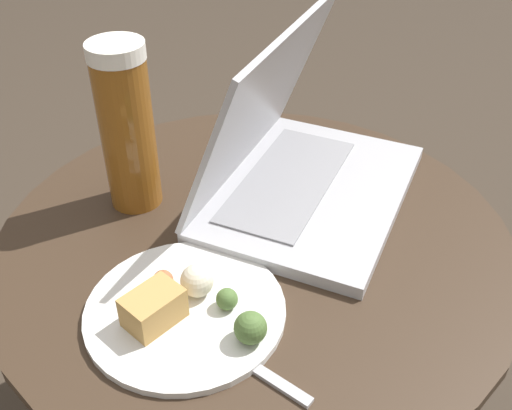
% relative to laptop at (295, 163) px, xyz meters
% --- Properties ---
extents(table, '(0.68, 0.68, 0.49)m').
position_rel_laptop_xyz_m(table, '(-0.11, -0.02, -0.16)').
color(table, '#515156').
rests_on(table, ground_plane).
extents(napkin, '(0.17, 0.16, 0.00)m').
position_rel_laptop_xyz_m(napkin, '(-0.26, -0.04, -0.05)').
color(napkin, silver).
rests_on(napkin, table).
extents(laptop, '(0.39, 0.33, 0.25)m').
position_rel_laptop_xyz_m(laptop, '(0.00, 0.00, 0.00)').
color(laptop, '#B2B2B7').
rests_on(laptop, table).
extents(beer_glass, '(0.07, 0.07, 0.23)m').
position_rel_laptop_xyz_m(beer_glass, '(-0.15, 0.16, 0.07)').
color(beer_glass, brown).
rests_on(beer_glass, table).
extents(snack_plate, '(0.23, 0.23, 0.05)m').
position_rel_laptop_xyz_m(snack_plate, '(-0.27, -0.05, -0.04)').
color(snack_plate, silver).
rests_on(snack_plate, table).
extents(fork, '(0.02, 0.19, 0.01)m').
position_rel_laptop_xyz_m(fork, '(-0.28, -0.11, -0.05)').
color(fork, '#B2B2B7').
rests_on(fork, table).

